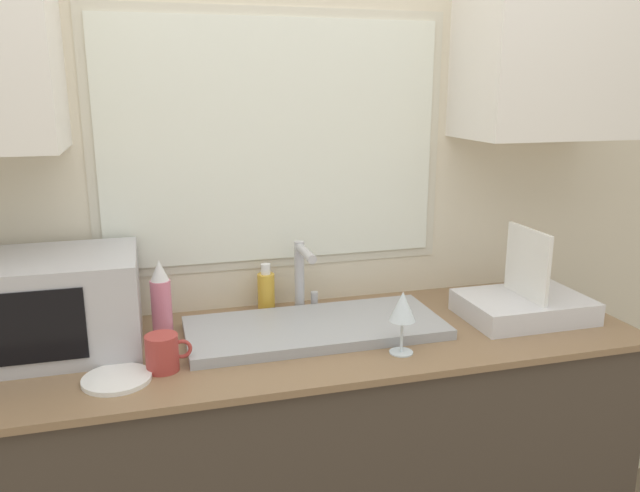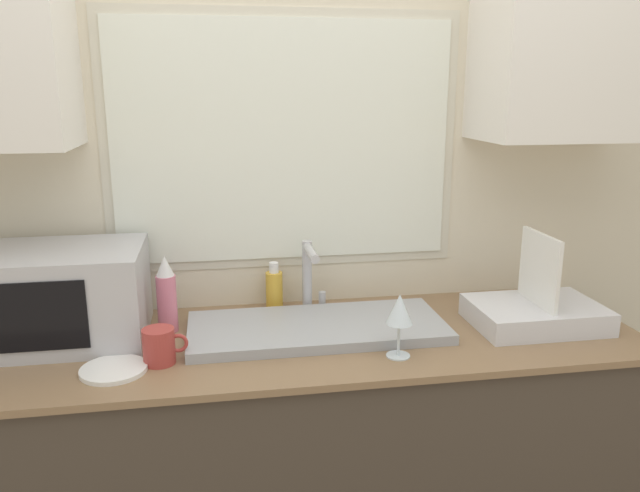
# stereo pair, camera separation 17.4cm
# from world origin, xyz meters

# --- Properties ---
(countertop) EXTENTS (2.02, 0.64, 0.93)m
(countertop) POSITION_xyz_m (0.00, 0.31, 0.47)
(countertop) COLOR #42382D
(countertop) RESTS_ON ground_plane
(wall_back) EXTENTS (6.00, 0.38, 2.60)m
(wall_back) POSITION_xyz_m (0.00, 0.60, 1.43)
(wall_back) COLOR beige
(wall_back) RESTS_ON ground_plane
(sink_basin) EXTENTS (0.76, 0.33, 0.03)m
(sink_basin) POSITION_xyz_m (0.06, 0.33, 0.95)
(sink_basin) COLOR #9EA0A5
(sink_basin) RESTS_ON countertop
(faucet) EXTENTS (0.08, 0.18, 0.23)m
(faucet) POSITION_xyz_m (0.06, 0.50, 1.08)
(faucet) COLOR #B7B7BC
(faucet) RESTS_ON countertop
(microwave) EXTENTS (0.52, 0.35, 0.27)m
(microwave) POSITION_xyz_m (-0.70, 0.40, 1.07)
(microwave) COLOR #B2B2B7
(microwave) RESTS_ON countertop
(dish_rack) EXTENTS (0.39, 0.27, 0.29)m
(dish_rack) POSITION_xyz_m (0.73, 0.27, 0.98)
(dish_rack) COLOR silver
(dish_rack) RESTS_ON countertop
(spray_bottle) EXTENTS (0.06, 0.06, 0.23)m
(spray_bottle) POSITION_xyz_m (-0.38, 0.42, 1.05)
(spray_bottle) COLOR #D8728C
(spray_bottle) RESTS_ON countertop
(soap_bottle) EXTENTS (0.06, 0.06, 0.16)m
(soap_bottle) POSITION_xyz_m (-0.05, 0.55, 1.00)
(soap_bottle) COLOR gold
(soap_bottle) RESTS_ON countertop
(mug_near_sink) EXTENTS (0.12, 0.08, 0.10)m
(mug_near_sink) POSITION_xyz_m (-0.39, 0.19, 0.98)
(mug_near_sink) COLOR #A53833
(mug_near_sink) RESTS_ON countertop
(wine_glass) EXTENTS (0.07, 0.07, 0.18)m
(wine_glass) POSITION_xyz_m (0.25, 0.12, 1.07)
(wine_glass) COLOR silver
(wine_glass) RESTS_ON countertop
(small_plate) EXTENTS (0.17, 0.17, 0.01)m
(small_plate) POSITION_xyz_m (-0.50, 0.15, 0.94)
(small_plate) COLOR white
(small_plate) RESTS_ON countertop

